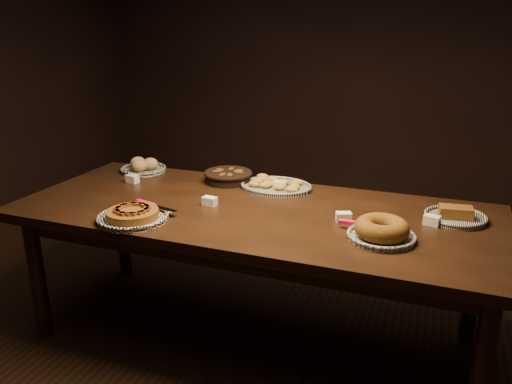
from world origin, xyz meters
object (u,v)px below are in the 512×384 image
(buffet_table, at_px, (253,222))
(bundt_cake_plate, at_px, (381,231))
(apple_tart_plate, at_px, (133,216))
(madeleine_platter, at_px, (275,185))

(buffet_table, height_order, bundt_cake_plate, bundt_cake_plate)
(apple_tart_plate, xyz_separation_m, bundt_cake_plate, (1.11, 0.19, 0.02))
(buffet_table, height_order, madeleine_platter, madeleine_platter)
(apple_tart_plate, distance_m, bundt_cake_plate, 1.13)
(madeleine_platter, bearing_deg, bundt_cake_plate, -50.80)
(buffet_table, xyz_separation_m, apple_tart_plate, (-0.47, -0.35, 0.10))
(madeleine_platter, relative_size, bundt_cake_plate, 1.16)
(bundt_cake_plate, bearing_deg, buffet_table, -176.26)
(bundt_cake_plate, bearing_deg, madeleine_platter, 159.73)
(buffet_table, bearing_deg, madeleine_platter, 90.03)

